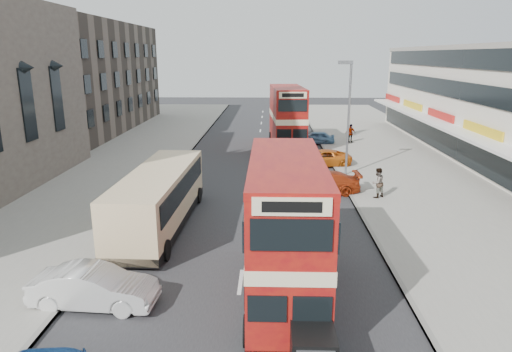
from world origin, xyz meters
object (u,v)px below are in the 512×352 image
(pedestrian_near, at_px, (378,183))
(cyclist, at_px, (304,168))
(car_right_b, at_px, (322,158))
(bus_main, at_px, (286,230))
(street_lamp, at_px, (348,110))
(bus_second, at_px, (287,117))
(coach, at_px, (159,197))
(car_right_a, at_px, (322,183))
(car_left_front, at_px, (94,287))
(pedestrian_far, at_px, (350,133))
(car_right_c, at_px, (315,138))

(pedestrian_near, height_order, cyclist, cyclist)
(car_right_b, bearing_deg, bus_main, -15.14)
(street_lamp, distance_m, bus_second, 10.94)
(pedestrian_near, distance_m, cyclist, 6.35)
(bus_main, distance_m, car_right_b, 20.57)
(coach, xyz_separation_m, car_right_a, (8.89, 6.04, -0.92))
(car_left_front, xyz_separation_m, pedestrian_near, (12.56, 12.41, 0.36))
(bus_main, xyz_separation_m, car_left_front, (-6.63, -0.79, -1.90))
(car_right_a, xyz_separation_m, pedestrian_near, (3.16, -1.23, 0.39))
(car_right_b, xyz_separation_m, pedestrian_far, (3.80, 9.31, 0.42))
(street_lamp, xyz_separation_m, pedestrian_far, (2.49, 12.40, -3.74))
(car_left_front, height_order, pedestrian_far, pedestrian_far)
(street_lamp, height_order, pedestrian_near, street_lamp)
(bus_second, height_order, pedestrian_far, bus_second)
(street_lamp, distance_m, coach, 15.36)
(bus_second, distance_m, coach, 21.60)
(bus_second, height_order, coach, bus_second)
(bus_second, xyz_separation_m, car_left_front, (-7.67, -27.94, -2.17))
(pedestrian_far, bearing_deg, street_lamp, -115.66)
(car_left_front, distance_m, cyclist, 19.23)
(coach, distance_m, car_left_front, 7.67)
(car_right_c, xyz_separation_m, pedestrian_far, (3.46, 0.26, 0.41))
(car_left_front, relative_size, pedestrian_near, 2.35)
(bus_main, xyz_separation_m, bus_second, (1.04, 27.15, 0.28))
(car_right_a, bearing_deg, car_right_b, 171.11)
(street_lamp, relative_size, bus_second, 0.81)
(bus_main, distance_m, car_left_front, 6.94)
(coach, height_order, car_right_b, coach)
(street_lamp, distance_m, car_right_b, 5.34)
(car_right_a, relative_size, car_right_b, 1.04)
(car_right_c, bearing_deg, street_lamp, 10.26)
(car_left_front, bearing_deg, coach, -0.14)
(pedestrian_near, xyz_separation_m, cyclist, (-4.08, 4.85, -0.32))
(pedestrian_near, bearing_deg, bus_main, 30.04)
(coach, distance_m, pedestrian_near, 12.99)
(pedestrian_near, height_order, pedestrian_far, pedestrian_near)
(bus_second, bearing_deg, street_lamp, 107.08)
(car_right_b, bearing_deg, car_right_c, 172.68)
(street_lamp, distance_m, bus_main, 17.89)
(bus_second, relative_size, pedestrian_near, 5.42)
(street_lamp, bearing_deg, cyclist, -168.71)
(coach, distance_m, car_right_c, 24.55)
(car_right_a, xyz_separation_m, cyclist, (-0.92, 3.62, 0.07))
(bus_main, height_order, car_right_c, bus_main)
(bus_second, relative_size, car_right_a, 2.12)
(coach, xyz_separation_m, car_right_b, (9.67, 13.35, -0.97))
(cyclist, bearing_deg, street_lamp, 17.03)
(car_right_c, bearing_deg, cyclist, -3.42)
(pedestrian_near, bearing_deg, street_lamp, -111.81)
(coach, relative_size, pedestrian_near, 5.57)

